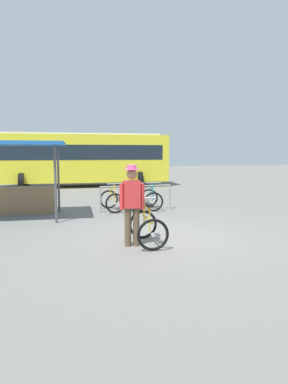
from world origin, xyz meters
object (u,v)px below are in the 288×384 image
object	(u,v)px
racked_bike_yellow	(112,200)
racked_bike_teal	(151,199)
racked_bike_orange	(132,199)
person_with_featured_bike	(132,202)
bus_distant	(81,157)
market_stall	(14,172)
featured_bicycle	(147,223)

from	to	relation	value
racked_bike_yellow	racked_bike_teal	distance (m)	1.40
racked_bike_orange	person_with_featured_bike	size ratio (longest dim) A/B	0.66
racked_bike_yellow	person_with_featured_bike	size ratio (longest dim) A/B	0.64
racked_bike_teal	bus_distant	size ratio (longest dim) A/B	0.12
racked_bike_yellow	market_stall	bearing A→B (deg)	-177.54
racked_bike_teal	featured_bicycle	world-z (taller)	same
racked_bike_yellow	featured_bicycle	bearing A→B (deg)	-91.81
racked_bike_orange	racked_bike_yellow	bearing A→B (deg)	178.11
featured_bicycle	bus_distant	bearing A→B (deg)	89.12
racked_bike_yellow	bus_distant	distance (m)	9.08
racked_bike_yellow	featured_bicycle	xyz separation A→B (m)	(-0.14, -4.36, 0.08)
racked_bike_teal	market_stall	distance (m)	4.60
racked_bike_yellow	market_stall	distance (m)	3.26
racked_bike_orange	market_stall	xyz separation A→B (m)	(-3.79, -0.11, 1.03)
person_with_featured_bike	bus_distant	world-z (taller)	bus_distant
featured_bicycle	person_with_featured_bike	xyz separation A→B (m)	(-0.36, -0.11, 0.50)
racked_bike_yellow	racked_bike_teal	world-z (taller)	same
featured_bicycle	market_stall	distance (m)	5.24
racked_bike_yellow	racked_bike_teal	xyz separation A→B (m)	(1.40, -0.05, 0.00)
racked_bike_yellow	racked_bike_teal	size ratio (longest dim) A/B	0.93
racked_bike_teal	bus_distant	bearing A→B (deg)	98.39
racked_bike_teal	person_with_featured_bike	size ratio (longest dim) A/B	0.68
racked_bike_yellow	market_stall	xyz separation A→B (m)	(-3.09, -0.13, 1.03)
racked_bike_teal	market_stall	xyz separation A→B (m)	(-4.49, -0.09, 1.03)
racked_bike_orange	bus_distant	xyz separation A→B (m)	(-0.63, 9.00, 1.37)
bus_distant	racked_bike_orange	bearing A→B (deg)	-85.98
racked_bike_orange	racked_bike_teal	bearing A→B (deg)	-1.89
racked_bike_yellow	person_with_featured_bike	distance (m)	4.53
market_stall	racked_bike_yellow	bearing A→B (deg)	2.46
racked_bike_teal	person_with_featured_bike	xyz separation A→B (m)	(-1.90, -4.42, 0.58)
featured_bicycle	bus_distant	size ratio (longest dim) A/B	0.12
person_with_featured_bike	market_stall	size ratio (longest dim) A/B	0.52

